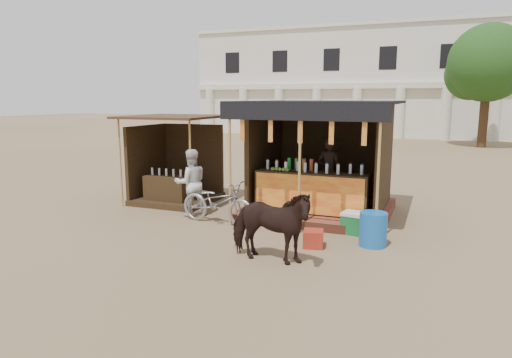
{
  "coord_description": "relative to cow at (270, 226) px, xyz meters",
  "views": [
    {
      "loc": [
        3.65,
        -7.51,
        2.85
      ],
      "look_at": [
        0.0,
        1.6,
        1.1
      ],
      "focal_mm": 32.0,
      "sensor_mm": 36.0,
      "label": 1
    }
  ],
  "objects": [
    {
      "name": "secondary_stall",
      "position": [
        -4.2,
        3.57,
        0.19
      ],
      "size": [
        2.4,
        2.4,
        2.38
      ],
      "color": "#372514",
      "rests_on": "ground"
    },
    {
      "name": "main_stall",
      "position": [
        -0.02,
        3.69,
        0.36
      ],
      "size": [
        3.6,
        3.61,
        2.78
      ],
      "color": "brown",
      "rests_on": "ground"
    },
    {
      "name": "background_building",
      "position": [
        -3.03,
        30.28,
        3.32
      ],
      "size": [
        26.0,
        7.45,
        8.18
      ],
      "color": "silver",
      "rests_on": "ground"
    },
    {
      "name": "cooler",
      "position": [
        1.15,
        2.29,
        -0.43
      ],
      "size": [
        0.7,
        0.54,
        0.46
      ],
      "color": "#176932",
      "rests_on": "ground"
    },
    {
      "name": "blue_barrel",
      "position": [
        1.55,
        1.6,
        -0.33
      ],
      "size": [
        0.67,
        0.67,
        0.67
      ],
      "primitive_type": "cylinder",
      "rotation": [
        0.0,
        0.0,
        0.3
      ],
      "color": "#175DAF",
      "rests_on": "ground"
    },
    {
      "name": "ground",
      "position": [
        -1.03,
        0.33,
        -0.66
      ],
      "size": [
        120.0,
        120.0,
        0.0
      ],
      "primitive_type": "plane",
      "color": "#846B4C",
      "rests_on": "ground"
    },
    {
      "name": "cow",
      "position": [
        0.0,
        0.0,
        0.0
      ],
      "size": [
        1.59,
        0.76,
        1.33
      ],
      "primitive_type": "imported",
      "rotation": [
        0.0,
        0.0,
        1.54
      ],
      "color": "black",
      "rests_on": "ground"
    },
    {
      "name": "tree",
      "position": [
        4.78,
        22.48,
        3.97
      ],
      "size": [
        4.5,
        4.4,
        7.0
      ],
      "color": "#382314",
      "rests_on": "ground"
    },
    {
      "name": "red_crate",
      "position": [
        0.49,
        1.1,
        -0.5
      ],
      "size": [
        0.45,
        0.45,
        0.33
      ],
      "primitive_type": "cube",
      "rotation": [
        0.0,
        0.0,
        0.21
      ],
      "color": "#A12A1A",
      "rests_on": "ground"
    },
    {
      "name": "bystander",
      "position": [
        -2.9,
        2.33,
        0.15
      ],
      "size": [
        1.01,
        0.99,
        1.64
      ],
      "primitive_type": "imported",
      "rotation": [
        0.0,
        0.0,
        3.87
      ],
      "color": "silver",
      "rests_on": "ground"
    },
    {
      "name": "motorbike",
      "position": [
        -1.97,
        1.92,
        -0.16
      ],
      "size": [
        1.99,
        0.92,
        1.01
      ],
      "primitive_type": "imported",
      "rotation": [
        0.0,
        0.0,
        1.44
      ],
      "color": "#9898A0",
      "rests_on": "ground"
    }
  ]
}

